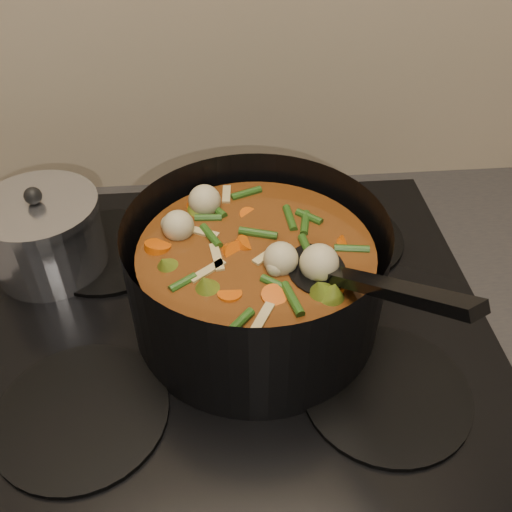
{
  "coord_description": "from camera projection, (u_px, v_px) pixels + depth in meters",
  "views": [
    {
      "loc": [
        -0.01,
        1.45,
        1.44
      ],
      "look_at": [
        0.03,
        1.92,
        1.03
      ],
      "focal_mm": 40.0,
      "sensor_mm": 36.0,
      "label": 1
    }
  ],
  "objects": [
    {
      "name": "counter",
      "position": [
        238.0,
        496.0,
        1.01
      ],
      "size": [
        2.64,
        0.64,
        0.91
      ],
      "color": "brown",
      "rests_on": "ground"
    },
    {
      "name": "stovetop",
      "position": [
        230.0,
        318.0,
        0.7
      ],
      "size": [
        0.62,
        0.54,
        0.03
      ],
      "color": "black",
      "rests_on": "counter"
    },
    {
      "name": "stockpot",
      "position": [
        256.0,
        278.0,
        0.65
      ],
      "size": [
        0.35,
        0.38,
        0.21
      ],
      "rotation": [
        0.0,
        0.0,
        0.27
      ],
      "color": "black",
      "rests_on": "stovetop"
    },
    {
      "name": "saucepan",
      "position": [
        45.0,
        235.0,
        0.73
      ],
      "size": [
        0.15,
        0.15,
        0.12
      ],
      "rotation": [
        0.0,
        0.0,
        0.17
      ],
      "color": "silver",
      "rests_on": "stovetop"
    }
  ]
}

